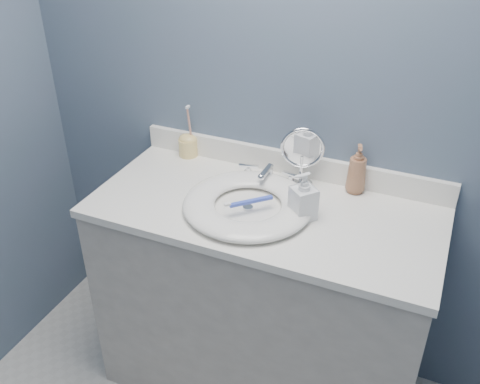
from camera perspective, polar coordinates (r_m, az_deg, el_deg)
The scene contains 12 objects.
back_wall at distance 1.95m, azimuth 5.83°, elevation 10.41°, with size 2.20×0.02×2.40m, color #4B5F71.
vanity_cabinet at distance 2.14m, azimuth 2.33°, elevation -11.88°, with size 1.20×0.55×0.85m, color beige.
countertop at distance 1.87m, azimuth 2.62°, elevation -2.03°, with size 1.22×0.57×0.03m, color white.
backsplash at distance 2.05m, azimuth 5.32°, elevation 3.12°, with size 1.22×0.02×0.09m, color white.
basin at distance 1.84m, azimuth 0.85°, elevation -1.28°, with size 0.45×0.45×0.04m, color white, non-canonical shape.
drain at distance 1.85m, azimuth 0.85°, elevation -1.67°, with size 0.04×0.04×0.01m, color silver.
faucet at distance 1.99m, azimuth 3.04°, elevation 1.75°, with size 0.25×0.13×0.07m.
makeup_mirror at distance 1.93m, azimuth 6.65°, elevation 3.98°, with size 0.16×0.09×0.23m.
soap_bottle_amber at distance 1.95m, azimuth 12.40°, elevation 2.41°, with size 0.07×0.07×0.19m, color #966243.
soap_bottle_clear at distance 1.77m, azimuth 6.81°, elevation -0.43°, with size 0.08×0.08×0.17m, color silver.
toothbrush_holder at distance 2.18m, azimuth -5.56°, elevation 5.10°, with size 0.08×0.08×0.22m.
toothbrush_lying at distance 1.81m, azimuth 0.99°, elevation -1.05°, with size 0.13×0.13×0.02m.
Camera 1 is at (0.54, -0.48, 1.90)m, focal length 40.00 mm.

